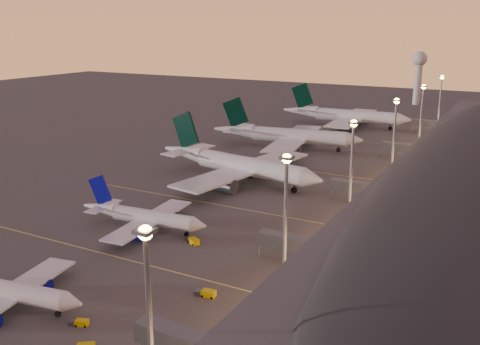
{
  "coord_description": "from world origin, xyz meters",
  "views": [
    {
      "loc": [
        72.77,
        -84.81,
        47.88
      ],
      "look_at": [
        2.0,
        45.0,
        7.0
      ],
      "focal_mm": 40.0,
      "sensor_mm": 36.0,
      "label": 1
    }
  ],
  "objects_px": {
    "airliner_narrow_north": "(143,216)",
    "airliner_wide_far": "(345,116)",
    "airliner_wide_mid": "(286,135)",
    "baggage_tug_c": "(193,241)",
    "baggage_tug_d": "(206,293)",
    "airliner_wide_near": "(236,164)",
    "baggage_tug_a": "(80,323)",
    "airliner_narrow_south": "(1,290)",
    "radar_tower": "(419,69)"
  },
  "relations": [
    {
      "from": "airliner_wide_mid",
      "to": "baggage_tug_d",
      "type": "distance_m",
      "value": 124.91
    },
    {
      "from": "airliner_narrow_south",
      "to": "airliner_narrow_north",
      "type": "bearing_deg",
      "value": 82.2
    },
    {
      "from": "airliner_narrow_south",
      "to": "airliner_wide_far",
      "type": "relative_size",
      "value": 0.52
    },
    {
      "from": "baggage_tug_d",
      "to": "baggage_tug_a",
      "type": "bearing_deg",
      "value": -133.22
    },
    {
      "from": "airliner_narrow_south",
      "to": "airliner_wide_far",
      "type": "bearing_deg",
      "value": 80.44
    },
    {
      "from": "airliner_narrow_south",
      "to": "radar_tower",
      "type": "relative_size",
      "value": 1.02
    },
    {
      "from": "airliner_narrow_south",
      "to": "baggage_tug_d",
      "type": "relative_size",
      "value": 8.11
    },
    {
      "from": "airliner_wide_mid",
      "to": "airliner_wide_far",
      "type": "bearing_deg",
      "value": 75.47
    },
    {
      "from": "airliner_wide_near",
      "to": "baggage_tug_a",
      "type": "relative_size",
      "value": 18.2
    },
    {
      "from": "baggage_tug_a",
      "to": "airliner_narrow_north",
      "type": "bearing_deg",
      "value": 94.46
    },
    {
      "from": "airliner_wide_far",
      "to": "radar_tower",
      "type": "distance_m",
      "value": 96.04
    },
    {
      "from": "airliner_wide_near",
      "to": "baggage_tug_c",
      "type": "height_order",
      "value": "airliner_wide_near"
    },
    {
      "from": "airliner_narrow_south",
      "to": "baggage_tug_c",
      "type": "relative_size",
      "value": 7.6
    },
    {
      "from": "airliner_narrow_south",
      "to": "baggage_tug_d",
      "type": "xyz_separation_m",
      "value": [
        29.72,
        20.14,
        -2.54
      ]
    },
    {
      "from": "baggage_tug_a",
      "to": "baggage_tug_c",
      "type": "distance_m",
      "value": 37.97
    },
    {
      "from": "airliner_narrow_south",
      "to": "baggage_tug_a",
      "type": "height_order",
      "value": "airliner_narrow_south"
    },
    {
      "from": "airliner_wide_far",
      "to": "baggage_tug_c",
      "type": "height_order",
      "value": "airliner_wide_far"
    },
    {
      "from": "airliner_narrow_north",
      "to": "airliner_wide_mid",
      "type": "bearing_deg",
      "value": 88.12
    },
    {
      "from": "airliner_wide_mid",
      "to": "airliner_wide_far",
      "type": "xyz_separation_m",
      "value": [
        5.92,
        57.82,
        0.16
      ]
    },
    {
      "from": "radar_tower",
      "to": "baggage_tug_d",
      "type": "relative_size",
      "value": 7.92
    },
    {
      "from": "airliner_narrow_north",
      "to": "airliner_wide_far",
      "type": "xyz_separation_m",
      "value": [
        0.23,
        156.04,
        2.04
      ]
    },
    {
      "from": "baggage_tug_a",
      "to": "baggage_tug_d",
      "type": "xyz_separation_m",
      "value": [
        13.11,
        18.39,
        0.1
      ]
    },
    {
      "from": "airliner_wide_mid",
      "to": "radar_tower",
      "type": "height_order",
      "value": "radar_tower"
    },
    {
      "from": "airliner_narrow_south",
      "to": "airliner_wide_far",
      "type": "xyz_separation_m",
      "value": [
        -1.31,
        197.2,
        2.16
      ]
    },
    {
      "from": "airliner_wide_mid",
      "to": "baggage_tug_a",
      "type": "relative_size",
      "value": 17.82
    },
    {
      "from": "airliner_wide_mid",
      "to": "baggage_tug_c",
      "type": "distance_m",
      "value": 102.07
    },
    {
      "from": "baggage_tug_a",
      "to": "airliner_narrow_south",
      "type": "bearing_deg",
      "value": 165.76
    },
    {
      "from": "baggage_tug_a",
      "to": "baggage_tug_d",
      "type": "relative_size",
      "value": 0.84
    },
    {
      "from": "radar_tower",
      "to": "airliner_narrow_north",
      "type": "bearing_deg",
      "value": -93.72
    },
    {
      "from": "radar_tower",
      "to": "airliner_wide_mid",
      "type": "bearing_deg",
      "value": -98.24
    },
    {
      "from": "airliner_wide_far",
      "to": "radar_tower",
      "type": "relative_size",
      "value": 1.96
    },
    {
      "from": "airliner_narrow_north",
      "to": "airliner_wide_mid",
      "type": "distance_m",
      "value": 98.4
    },
    {
      "from": "baggage_tug_d",
      "to": "airliner_wide_near",
      "type": "bearing_deg",
      "value": 107.04
    },
    {
      "from": "airliner_narrow_south",
      "to": "airliner_wide_near",
      "type": "xyz_separation_m",
      "value": [
        -2.18,
        89.24,
        2.12
      ]
    },
    {
      "from": "airliner_narrow_north",
      "to": "baggage_tug_c",
      "type": "height_order",
      "value": "airliner_narrow_north"
    },
    {
      "from": "airliner_wide_mid",
      "to": "radar_tower",
      "type": "relative_size",
      "value": 1.9
    },
    {
      "from": "airliner_wide_mid",
      "to": "airliner_wide_far",
      "type": "height_order",
      "value": "airliner_wide_far"
    },
    {
      "from": "airliner_narrow_north",
      "to": "airliner_wide_far",
      "type": "height_order",
      "value": "airliner_wide_far"
    },
    {
      "from": "airliner_wide_far",
      "to": "airliner_wide_near",
      "type": "bearing_deg",
      "value": -93.12
    },
    {
      "from": "airliner_narrow_south",
      "to": "airliner_wide_mid",
      "type": "distance_m",
      "value": 139.58
    },
    {
      "from": "airliner_wide_near",
      "to": "baggage_tug_d",
      "type": "bearing_deg",
      "value": -55.63
    },
    {
      "from": "airliner_narrow_south",
      "to": "baggage_tug_d",
      "type": "bearing_deg",
      "value": 24.18
    },
    {
      "from": "airliner_wide_near",
      "to": "radar_tower",
      "type": "relative_size",
      "value": 1.94
    },
    {
      "from": "airliner_narrow_north",
      "to": "radar_tower",
      "type": "relative_size",
      "value": 1.07
    },
    {
      "from": "radar_tower",
      "to": "baggage_tug_a",
      "type": "xyz_separation_m",
      "value": [
        1.95,
        -288.68,
        -21.43
      ]
    },
    {
      "from": "airliner_narrow_north",
      "to": "airliner_wide_far",
      "type": "distance_m",
      "value": 156.05
    },
    {
      "from": "airliner_wide_near",
      "to": "airliner_wide_far",
      "type": "distance_m",
      "value": 107.96
    },
    {
      "from": "airliner_wide_near",
      "to": "airliner_wide_mid",
      "type": "height_order",
      "value": "airliner_wide_near"
    },
    {
      "from": "baggage_tug_a",
      "to": "baggage_tug_d",
      "type": "distance_m",
      "value": 22.58
    },
    {
      "from": "airliner_wide_mid",
      "to": "baggage_tug_c",
      "type": "relative_size",
      "value": 14.09
    }
  ]
}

